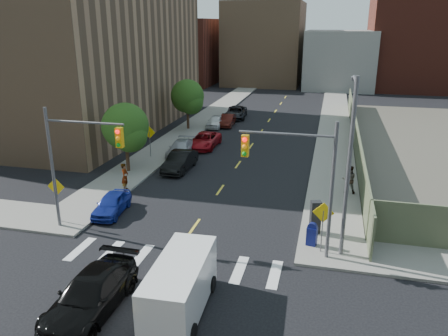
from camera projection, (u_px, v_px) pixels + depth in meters
The scene contains 30 objects.
ground at pixel (136, 310), 17.95m from camera, with size 160.00×160.00×0.00m, color black.
sidewalk_nw at pixel (215, 111), 57.92m from camera, with size 3.50×73.00×0.15m, color gray.
sidewalk_ne at pixel (335, 117), 54.40m from camera, with size 3.50×73.00×0.15m, color gray.
fence_north at pixel (355, 134), 41.17m from camera, with size 0.12×44.00×2.50m, color #64704E.
building_nw at pixel (63, 54), 48.07m from camera, with size 22.00×30.00×16.00m, color #8C6B4C.
bg_bldg_west at pixel (182, 51), 85.55m from camera, with size 14.00×18.00×12.00m, color #592319.
bg_bldg_midwest at pixel (265, 44), 83.29m from camera, with size 14.00×16.00×15.00m, color #8C6B4C.
bg_bldg_center at pixel (339, 59), 79.05m from camera, with size 12.00×16.00×10.00m, color gray.
bg_bldg_east at pixel (423, 42), 76.76m from camera, with size 18.00×18.00×16.00m, color #592319.
signal_nw at pixel (75, 154), 23.41m from camera, with size 4.59×0.30×7.00m.
signal_ne at pixel (300, 171), 20.69m from camera, with size 4.59×0.30×7.00m.
streetlight_ne at pixel (349, 155), 20.80m from camera, with size 0.25×3.70×9.00m.
warn_sign_nw at pixel (57, 192), 25.08m from camera, with size 1.06×0.06×2.83m.
warn_sign_ne at pixel (323, 218), 21.67m from camera, with size 1.06×0.06×2.83m.
warn_sign_midwest at pixel (150, 136), 37.52m from camera, with size 1.06×0.06×2.83m.
tree_west_near at pixel (126, 129), 33.46m from camera, with size 3.66×3.64×5.52m.
tree_west_far at pixel (188, 98), 47.28m from camera, with size 3.66×3.64×5.52m.
parked_car_blue at pixel (112, 204), 26.84m from camera, with size 1.52×3.77×1.29m, color navy.
parked_car_black at pixel (180, 161), 34.75m from camera, with size 1.60×4.60×1.51m, color black.
parked_car_red at pixel (204, 140), 41.19m from camera, with size 2.31×5.01×1.39m, color #A01018.
parked_car_silver at pixel (181, 148), 38.66m from camera, with size 1.84×4.53×1.32m, color #A4A6AC.
parked_car_white at pixel (216, 121), 49.20m from camera, with size 1.59×3.96×1.35m, color white.
parked_car_maroon at pixel (227, 120), 49.83m from camera, with size 1.40×4.02×1.32m, color #3E110C.
parked_car_grey at pixel (236, 112), 54.02m from camera, with size 2.38×5.16×1.43m, color black.
black_sedan at pixel (91, 294), 17.63m from camera, with size 2.20×5.42×1.57m, color black.
cargo_van at pixel (181, 283), 17.65m from camera, with size 2.24×5.03×2.27m.
mailbox at pixel (312, 234), 22.70m from camera, with size 0.59×0.50×1.26m.
payphone at pixel (315, 217), 23.98m from camera, with size 0.55×0.45×1.85m, color black.
pedestrian_west at pixel (125, 177), 30.13m from camera, with size 0.70×0.46×1.93m, color gray.
pedestrian_east at pixel (349, 180), 29.59m from camera, with size 0.95×0.74×1.95m, color gray.
Camera 1 is at (7.16, -13.88, 11.20)m, focal length 35.00 mm.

